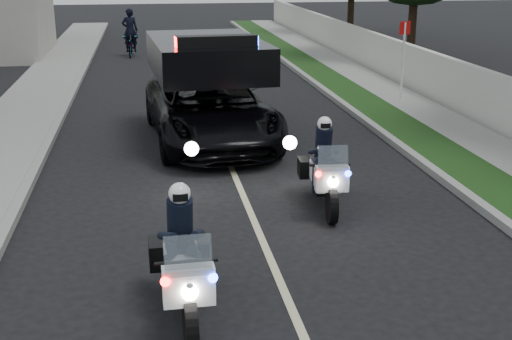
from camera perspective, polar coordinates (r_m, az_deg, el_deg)
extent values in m
cube|color=gray|center=(17.79, 10.19, 3.25)|extent=(0.20, 60.00, 0.15)
cube|color=#193814|center=(18.03, 12.30, 3.32)|extent=(1.20, 60.00, 0.16)
cube|color=gray|center=(18.54, 16.05, 3.43)|extent=(1.40, 60.00, 0.16)
cube|color=beige|center=(18.84, 18.99, 5.47)|extent=(0.22, 60.00, 1.50)
cube|color=gray|center=(16.99, -16.96, 2.08)|extent=(0.20, 60.00, 0.15)
cube|color=#BFB78C|center=(16.92, -3.07, 2.52)|extent=(0.12, 50.00, 0.01)
imported|color=black|center=(16.81, -3.80, 2.39)|extent=(3.13, 6.10, 2.88)
imported|color=black|center=(31.73, -10.34, 9.31)|extent=(0.70, 1.87, 0.97)
imported|color=black|center=(31.73, -10.34, 9.31)|extent=(0.69, 0.46, 1.92)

